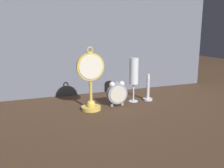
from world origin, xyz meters
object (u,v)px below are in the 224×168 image
at_px(champagne_flute, 134,74).
at_px(brass_candlestick, 148,92).
at_px(pocket_watch_on_stand, 91,82).
at_px(alarm_clock_twin_bell, 117,92).

distance_m(champagne_flute, brass_candlestick, 0.13).
bearing_deg(pocket_watch_on_stand, brass_candlestick, 8.07).
height_order(alarm_clock_twin_bell, champagne_flute, champagne_flute).
xyz_separation_m(pocket_watch_on_stand, alarm_clock_twin_bell, (0.13, 0.01, -0.06)).
height_order(pocket_watch_on_stand, alarm_clock_twin_bell, pocket_watch_on_stand).
bearing_deg(brass_candlestick, champagne_flute, 175.57).
relative_size(alarm_clock_twin_bell, champagne_flute, 0.54).
xyz_separation_m(alarm_clock_twin_bell, champagne_flute, (0.11, 0.04, 0.08)).
bearing_deg(brass_candlestick, alarm_clock_twin_bell, -169.88).
distance_m(pocket_watch_on_stand, champagne_flute, 0.25).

